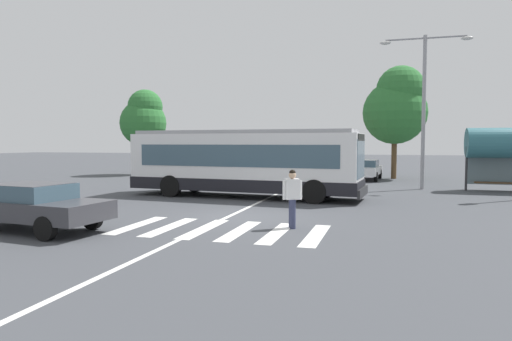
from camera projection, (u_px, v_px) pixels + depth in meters
ground_plane at (239, 216)px, 15.48m from camera, size 160.00×160.00×0.00m
city_transit_bus at (244, 163)px, 20.83m from camera, size 10.91×3.37×3.06m
pedestrian_crossing_street at (292, 195)px, 13.25m from camera, size 0.54×0.40×1.72m
foreground_sedan at (32, 204)px, 12.86m from camera, size 4.68×2.31×1.35m
parked_car_champagne at (251, 166)px, 32.86m from camera, size 1.96×4.55×1.35m
parked_car_blue at (285, 167)px, 31.77m from camera, size 2.06×4.59×1.35m
parked_car_red at (322, 168)px, 31.35m from camera, size 2.06×4.59×1.35m
parked_car_white at (365, 168)px, 30.37m from camera, size 2.17×4.63×1.35m
bus_stop_shelter at (510, 144)px, 22.90m from camera, size 4.09×1.54×3.25m
twin_arm_street_lamp at (424, 94)px, 24.02m from camera, size 4.64×0.32×8.14m
background_tree_left at (144, 118)px, 35.11m from camera, size 3.55×3.55×6.58m
background_tree_right at (397, 106)px, 31.03m from camera, size 4.33×4.33×7.70m
crosswalk_painted_stripes at (221, 230)px, 13.03m from camera, size 5.89×3.07×0.01m
lane_center_line at (248, 208)px, 17.48m from camera, size 0.16×24.00×0.01m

